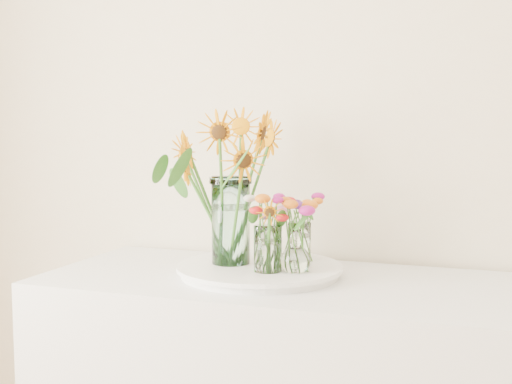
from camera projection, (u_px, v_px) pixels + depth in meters
tray at (260, 271)px, 1.84m from camera, size 0.45×0.45×0.02m
mason_jar at (231, 221)px, 1.86m from camera, size 0.15×0.15×0.26m
sunflower_bouquet at (231, 185)px, 1.85m from camera, size 0.74×0.74×0.47m
small_vase_a at (268, 250)px, 1.75m from camera, size 0.10×0.10×0.13m
wildflower_posy_a at (268, 233)px, 1.75m from camera, size 0.17×0.17×0.22m
small_vase_b at (296, 252)px, 1.75m from camera, size 0.10×0.10×0.12m
wildflower_posy_b at (296, 235)px, 1.75m from camera, size 0.19×0.19×0.21m
small_vase_c at (299, 242)px, 1.90m from camera, size 0.07×0.07×0.12m
wildflower_posy_c at (299, 227)px, 1.90m from camera, size 0.19×0.19×0.21m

